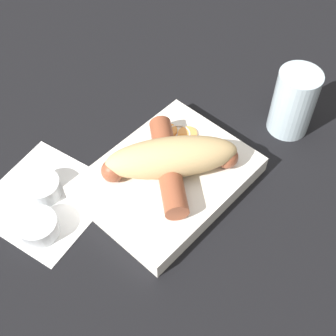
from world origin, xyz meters
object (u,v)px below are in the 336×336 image
at_px(bread_roll, 173,158).
at_px(condiment_cup_far, 38,228).
at_px(food_tray, 168,178).
at_px(condiment_cup_near, 41,189).
at_px(sausage, 170,164).
at_px(drink_glass, 294,102).

bearing_deg(bread_roll, condiment_cup_far, -21.93).
relative_size(food_tray, bread_roll, 1.29).
distance_m(bread_roll, condiment_cup_far, 0.21).
relative_size(bread_roll, condiment_cup_near, 3.26).
distance_m(food_tray, sausage, 0.03).
relative_size(bread_roll, condiment_cup_far, 3.26).
relative_size(food_tray, condiment_cup_near, 4.21).
relative_size(sausage, condiment_cup_near, 2.84).
bearing_deg(condiment_cup_far, condiment_cup_near, -131.85).
relative_size(sausage, condiment_cup_far, 2.84).
xyz_separation_m(sausage, condiment_cup_near, (0.14, -0.12, -0.03)).
bearing_deg(condiment_cup_far, food_tray, 157.68).
bearing_deg(sausage, condiment_cup_near, -41.17).
relative_size(food_tray, condiment_cup_far, 4.21).
xyz_separation_m(condiment_cup_near, condiment_cup_far, (0.04, 0.05, 0.00)).
bearing_deg(drink_glass, condiment_cup_far, -19.23).
height_order(sausage, condiment_cup_near, sausage).
relative_size(bread_roll, drink_glass, 1.67).
bearing_deg(bread_roll, food_tray, -12.44).
bearing_deg(food_tray, drink_glass, 163.44).
relative_size(food_tray, drink_glass, 2.16).
height_order(bread_roll, sausage, bread_roll).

